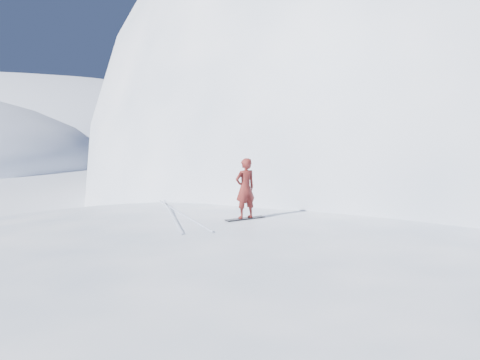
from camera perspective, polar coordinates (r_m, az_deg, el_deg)
The scene contains 9 objects.
ground at distance 11.59m, azimuth 2.60°, elevation -20.21°, with size 400.00×400.00×0.00m, color white.
near_ridge at distance 14.48m, azimuth 4.08°, elevation -14.67°, with size 36.00×28.00×4.80m, color white.
summit_peak at distance 43.79m, azimuth 24.29°, elevation -1.10°, with size 60.00×56.00×56.00m, color white.
peak_shoulder at distance 32.92m, azimuth 12.53°, elevation -2.95°, with size 28.00×24.00×18.00m, color white.
far_ridge_c at distance 126.08m, azimuth -26.79°, elevation 3.21°, with size 140.00×90.00×36.00m, color white.
wind_bumps at distance 13.41m, azimuth -1.78°, elevation -16.41°, with size 16.00×14.40×1.00m.
snowboard at distance 14.50m, azimuth 0.64°, elevation -4.70°, with size 1.35×0.25×0.02m, color black.
snowboarder at distance 14.35m, azimuth 0.64°, elevation -1.02°, with size 0.68×0.44×1.86m, color maroon.
board_tracks at distance 15.49m, azimuth -7.72°, elevation -4.02°, with size 1.51×5.99×0.04m.
Camera 1 is at (-2.16, -10.15, 5.16)m, focal length 35.00 mm.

